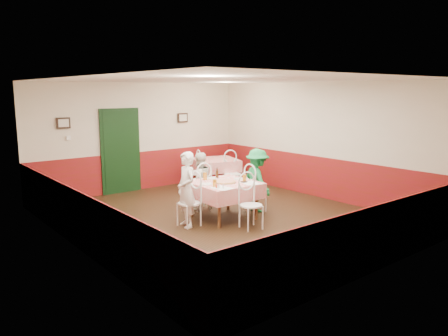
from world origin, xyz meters
TOP-DOWN VIEW (x-y plane):
  - floor at (0.00, 0.00)m, footprint 7.00×7.00m
  - ceiling at (0.00, 0.00)m, footprint 7.00×7.00m
  - back_wall at (0.00, 3.50)m, footprint 6.00×0.10m
  - front_wall at (0.00, -3.50)m, footprint 6.00×0.10m
  - left_wall at (-3.00, 0.00)m, footprint 0.10×7.00m
  - right_wall at (3.00, 0.00)m, footprint 0.10×7.00m
  - wainscot_back at (0.00, 3.48)m, footprint 6.00×0.03m
  - wainscot_front at (0.00, -3.48)m, footprint 6.00×0.03m
  - wainscot_left at (-2.98, 0.00)m, footprint 0.03×7.00m
  - wainscot_right at (2.98, 0.00)m, footprint 0.03×7.00m
  - door at (-0.60, 3.45)m, footprint 0.96×0.06m
  - picture_left at (-2.00, 3.45)m, footprint 0.32×0.03m
  - picture_right at (1.30, 3.45)m, footprint 0.32×0.03m
  - thermostat at (-1.90, 3.45)m, footprint 0.10×0.03m
  - main_table at (-0.01, -0.02)m, footprint 1.25×1.25m
  - second_table at (1.71, 2.51)m, footprint 1.40×1.40m
  - chair_left at (-0.86, 0.00)m, footprint 0.44×0.44m
  - chair_right at (0.84, -0.05)m, footprint 0.43×0.43m
  - chair_far at (0.02, 0.83)m, footprint 0.48×0.48m
  - chair_near at (-0.03, -0.87)m, footprint 0.49×0.49m
  - chair_second_a at (0.96, 2.51)m, footprint 0.53×0.53m
  - chair_second_b at (1.71, 1.76)m, footprint 0.53×0.53m
  - pizza at (-0.03, -0.08)m, footprint 0.43×0.43m
  - plate_left at (-0.43, 0.02)m, footprint 0.26×0.26m
  - plate_right at (0.44, -0.01)m, footprint 0.26×0.26m
  - plate_far at (0.01, 0.41)m, footprint 0.26×0.26m
  - glass_a at (-0.42, -0.25)m, footprint 0.08×0.08m
  - glass_b at (0.36, -0.23)m, footprint 0.08×0.08m
  - glass_c at (-0.17, 0.40)m, footprint 0.08×0.08m
  - beer_bottle at (0.12, 0.37)m, footprint 0.06×0.06m
  - shaker_a at (-0.44, -0.41)m, footprint 0.04×0.04m
  - shaker_b at (-0.40, -0.49)m, footprint 0.04×0.04m
  - shaker_c at (-0.47, -0.37)m, footprint 0.04×0.04m
  - menu_left at (-0.39, -0.44)m, footprint 0.34×0.43m
  - menu_right at (0.35, -0.43)m, footprint 0.39×0.46m
  - wallet at (0.29, -0.30)m, footprint 0.11×0.09m
  - diner_left at (-0.91, 0.00)m, footprint 0.44×0.58m
  - diner_far at (0.02, 0.88)m, footprint 0.66×0.54m
  - diner_right at (0.89, -0.05)m, footprint 0.70×0.98m

SIDE VIEW (x-z plane):
  - floor at x=0.00m, z-range 0.00..0.00m
  - main_table at x=-0.01m, z-range -0.01..0.76m
  - second_table at x=1.71m, z-range -0.01..0.76m
  - chair_left at x=-0.86m, z-range 0.00..0.90m
  - chair_right at x=0.84m, z-range 0.00..0.90m
  - chair_far at x=0.02m, z-range 0.00..0.90m
  - chair_near at x=-0.03m, z-range 0.00..0.90m
  - chair_second_a at x=0.96m, z-range 0.00..0.90m
  - chair_second_b at x=1.71m, z-range 0.00..0.90m
  - wainscot_back at x=0.00m, z-range 0.00..1.00m
  - wainscot_front at x=0.00m, z-range 0.00..1.00m
  - wainscot_left at x=-2.98m, z-range 0.00..1.00m
  - wainscot_right at x=2.98m, z-range 0.00..1.00m
  - diner_far at x=0.02m, z-range 0.00..1.26m
  - diner_right at x=0.89m, z-range 0.00..1.37m
  - diner_left at x=-0.91m, z-range 0.00..1.45m
  - menu_left at x=-0.39m, z-range 0.76..0.76m
  - menu_right at x=0.35m, z-range 0.76..0.76m
  - plate_left at x=-0.43m, z-range 0.76..0.77m
  - plate_right at x=0.44m, z-range 0.76..0.77m
  - plate_far at x=0.01m, z-range 0.76..0.77m
  - wallet at x=0.29m, z-range 0.76..0.78m
  - pizza at x=-0.03m, z-range 0.76..0.79m
  - shaker_a at x=-0.44m, z-range 0.76..0.85m
  - shaker_b at x=-0.40m, z-range 0.76..0.85m
  - shaker_c at x=-0.47m, z-range 0.76..0.85m
  - glass_b at x=0.36m, z-range 0.76..0.90m
  - glass_a at x=-0.42m, z-range 0.76..0.90m
  - glass_c at x=-0.17m, z-range 0.76..0.91m
  - beer_bottle at x=0.12m, z-range 0.76..0.97m
  - door at x=-0.60m, z-range 0.00..2.10m
  - back_wall at x=0.00m, z-range 0.00..2.80m
  - front_wall at x=0.00m, z-range 0.00..2.80m
  - left_wall at x=-3.00m, z-range 0.00..2.80m
  - right_wall at x=3.00m, z-range 0.00..2.80m
  - thermostat at x=-1.90m, z-range 1.45..1.55m
  - picture_left at x=-2.00m, z-range 1.72..1.98m
  - picture_right at x=1.30m, z-range 1.72..1.98m
  - ceiling at x=0.00m, z-range 2.80..2.80m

